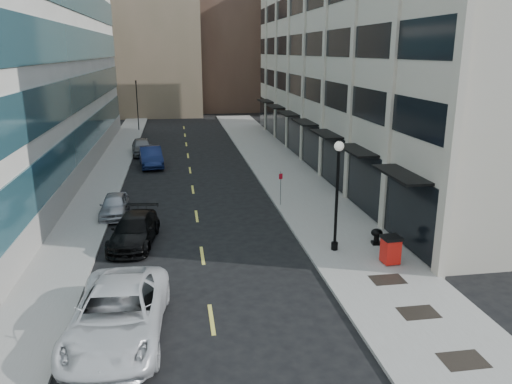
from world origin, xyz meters
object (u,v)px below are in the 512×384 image
object	(u,v)px
traffic_signal	(136,84)
urn_planter	(377,235)
car_black_pickup	(134,230)
sign_post	(281,183)
car_silver_sedan	(114,205)
car_blue_sedan	(151,157)
car_grey_sedan	(142,147)
lamppost	(337,186)
trash_bin	(391,249)
car_white_van	(118,315)

from	to	relation	value
traffic_signal	urn_planter	distance (m)	43.00
car_black_pickup	sign_post	world-z (taller)	sign_post
car_silver_sedan	car_blue_sedan	xyz separation A→B (m)	(1.60, 13.13, 0.17)
traffic_signal	car_silver_sedan	distance (m)	33.53
traffic_signal	sign_post	size ratio (longest dim) A/B	3.23
car_blue_sedan	car_grey_sedan	bearing A→B (deg)	94.94
traffic_signal	lamppost	distance (m)	42.40
lamppost	sign_post	bearing A→B (deg)	98.22
car_blue_sedan	traffic_signal	bearing A→B (deg)	89.98
traffic_signal	trash_bin	world-z (taller)	traffic_signal
car_silver_sedan	car_grey_sedan	xyz separation A→B (m)	(0.55, 18.30, 0.12)
car_white_van	sign_post	world-z (taller)	sign_post
traffic_signal	car_silver_sedan	bearing A→B (deg)	-88.79
car_white_van	car_grey_sedan	world-z (taller)	car_white_van
car_silver_sedan	sign_post	size ratio (longest dim) A/B	1.80
traffic_signal	car_black_pickup	world-z (taller)	traffic_signal
lamppost	sign_post	distance (m)	7.90
trash_bin	lamppost	xyz separation A→B (m)	(-1.98, 1.98, 2.51)
trash_bin	lamppost	distance (m)	3.76
lamppost	trash_bin	bearing A→B (deg)	-44.90
car_blue_sedan	car_grey_sedan	xyz separation A→B (m)	(-1.05, 5.17, -0.05)
trash_bin	urn_planter	size ratio (longest dim) A/B	1.62
car_white_van	car_black_pickup	bearing A→B (deg)	94.21
car_silver_sedan	urn_planter	distance (m)	15.26
car_silver_sedan	lamppost	world-z (taller)	lamppost
car_silver_sedan	car_grey_sedan	bearing A→B (deg)	88.60
traffic_signal	car_blue_sedan	xyz separation A→B (m)	(2.30, -20.00, -4.89)
trash_bin	sign_post	bearing A→B (deg)	103.63
traffic_signal	car_grey_sedan	xyz separation A→B (m)	(1.25, -14.83, -4.94)
car_silver_sedan	sign_post	distance (m)	10.14
lamppost	urn_planter	xyz separation A→B (m)	(2.28, 0.34, -2.72)
car_white_van	car_black_pickup	distance (m)	8.84
trash_bin	lamppost	bearing A→B (deg)	130.91
car_grey_sedan	lamppost	bearing A→B (deg)	-73.02
car_blue_sedan	car_grey_sedan	world-z (taller)	car_blue_sedan
car_grey_sedan	trash_bin	world-z (taller)	car_grey_sedan
lamppost	car_blue_sedan	bearing A→B (deg)	114.96
car_black_pickup	traffic_signal	bearing A→B (deg)	100.66
car_silver_sedan	urn_planter	world-z (taller)	car_silver_sedan
car_grey_sedan	sign_post	world-z (taller)	sign_post
traffic_signal	sign_post	distance (m)	34.98
trash_bin	urn_planter	xyz separation A→B (m)	(0.30, 2.32, -0.21)
lamppost	urn_planter	bearing A→B (deg)	8.58
car_blue_sedan	car_grey_sedan	distance (m)	5.27
car_silver_sedan	car_blue_sedan	world-z (taller)	car_blue_sedan
car_blue_sedan	lamppost	distance (m)	22.89
car_blue_sedan	lamppost	bearing A→B (deg)	-71.62
lamppost	car_black_pickup	bearing A→B (deg)	164.55
sign_post	car_blue_sedan	bearing A→B (deg)	100.50
car_silver_sedan	trash_bin	xyz separation A→B (m)	(13.18, -9.47, 0.19)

